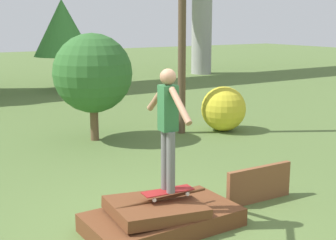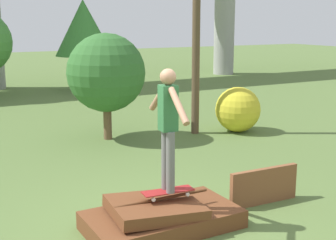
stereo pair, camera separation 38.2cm
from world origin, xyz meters
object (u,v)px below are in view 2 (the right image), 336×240
at_px(skateboard, 168,191).
at_px(bush_yellow_flowering, 238,109).
at_px(tree_behind_right, 106,73).
at_px(skater, 168,121).
at_px(tree_mid_back, 84,28).

relative_size(skateboard, bush_yellow_flowering, 0.64).
relative_size(tree_behind_right, bush_yellow_flowering, 2.19).
relative_size(skater, tree_mid_back, 0.46).
bearing_deg(tree_behind_right, tree_mid_back, 75.02).
distance_m(tree_behind_right, tree_mid_back, 8.59).
distance_m(tree_behind_right, bush_yellow_flowering, 3.59).
height_order(skater, bush_yellow_flowering, skater).
height_order(skater, tree_behind_right, tree_behind_right).
bearing_deg(bush_yellow_flowering, skateboard, -135.74).
bearing_deg(skater, tree_mid_back, 76.15).
relative_size(skater, bush_yellow_flowering, 1.44).
height_order(skater, tree_mid_back, tree_mid_back).
bearing_deg(tree_mid_back, bush_yellow_flowering, -83.07).
bearing_deg(bush_yellow_flowering, tree_behind_right, 165.05).
xyz_separation_m(skater, tree_behind_right, (1.11, 5.20, 0.09)).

